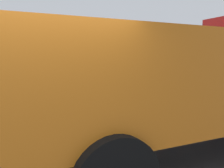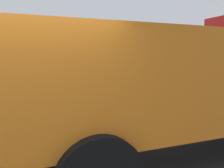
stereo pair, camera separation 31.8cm
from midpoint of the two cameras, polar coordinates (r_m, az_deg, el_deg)
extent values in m
cube|color=#BCB7AD|center=(9.61, -22.58, -5.37)|extent=(36.00, 5.00, 0.15)
cylinder|color=red|center=(8.70, -21.19, -4.11)|extent=(0.22, 0.22, 0.57)
sphere|color=red|center=(8.65, -21.29, -1.84)|extent=(0.26, 0.26, 0.26)
cylinder|color=red|center=(8.49, -21.15, -3.89)|extent=(0.10, 0.18, 0.10)
cylinder|color=red|center=(8.89, -21.27, -3.45)|extent=(0.10, 0.18, 0.10)
cylinder|color=red|center=(8.50, -21.13, -4.34)|extent=(0.12, 0.18, 0.12)
torus|color=black|center=(8.40, -21.09, -2.09)|extent=(1.33, 0.86, 1.25)
cube|color=orange|center=(4.23, 9.02, 1.37)|extent=(4.90, 2.69, 1.60)
cube|color=black|center=(5.03, 19.84, -8.89)|extent=(7.03, 1.19, 0.24)
cylinder|color=black|center=(7.51, 26.83, -5.10)|extent=(1.11, 0.34, 1.10)
cylinder|color=black|center=(5.17, -10.28, -9.56)|extent=(1.11, 0.34, 1.10)
camera|label=1|loc=(0.16, -88.57, 0.16)|focal=36.72mm
camera|label=2|loc=(0.16, 91.43, -0.16)|focal=36.72mm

